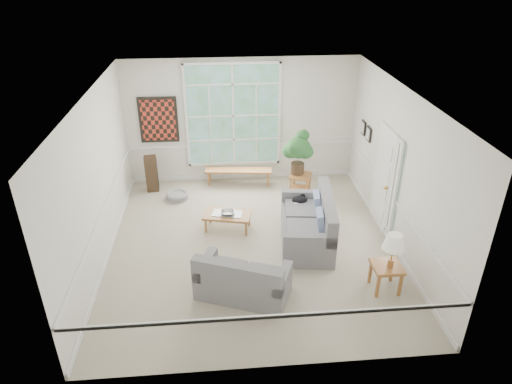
% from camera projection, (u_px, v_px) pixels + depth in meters
% --- Properties ---
extents(floor, '(5.50, 6.00, 0.01)m').
position_uv_depth(floor, '(252.00, 244.00, 8.97)').
color(floor, '#A59D89').
rests_on(floor, ground).
extents(ceiling, '(5.50, 6.00, 0.02)m').
position_uv_depth(ceiling, '(251.00, 94.00, 7.56)').
color(ceiling, white).
rests_on(ceiling, ground).
extents(wall_back, '(5.50, 0.02, 3.00)m').
position_uv_depth(wall_back, '(242.00, 121.00, 10.90)').
color(wall_back, silver).
rests_on(wall_back, ground).
extents(wall_front, '(5.50, 0.02, 3.00)m').
position_uv_depth(wall_front, '(271.00, 281.00, 5.62)').
color(wall_front, silver).
rests_on(wall_front, ground).
extents(wall_left, '(0.02, 6.00, 3.00)m').
position_uv_depth(wall_left, '(96.00, 181.00, 8.05)').
color(wall_left, silver).
rests_on(wall_left, ground).
extents(wall_right, '(0.02, 6.00, 3.00)m').
position_uv_depth(wall_right, '(399.00, 170.00, 8.47)').
color(wall_right, silver).
rests_on(wall_right, ground).
extents(window_back, '(2.30, 0.08, 2.40)m').
position_uv_depth(window_back, '(233.00, 116.00, 10.78)').
color(window_back, white).
rests_on(window_back, wall_back).
extents(entry_door, '(0.08, 0.90, 2.10)m').
position_uv_depth(entry_door, '(383.00, 177.00, 9.21)').
color(entry_door, white).
rests_on(entry_door, floor).
extents(door_sidelight, '(0.08, 0.26, 1.90)m').
position_uv_depth(door_sidelight, '(395.00, 187.00, 8.61)').
color(door_sidelight, white).
rests_on(door_sidelight, wall_right).
extents(wall_art, '(0.90, 0.06, 1.10)m').
position_uv_depth(wall_art, '(158.00, 120.00, 10.66)').
color(wall_art, maroon).
rests_on(wall_art, wall_back).
extents(wall_frame_near, '(0.04, 0.26, 0.32)m').
position_uv_depth(wall_frame_near, '(368.00, 134.00, 9.99)').
color(wall_frame_near, black).
rests_on(wall_frame_near, wall_right).
extents(wall_frame_far, '(0.04, 0.26, 0.32)m').
position_uv_depth(wall_frame_far, '(363.00, 128.00, 10.34)').
color(wall_frame_far, black).
rests_on(wall_frame_far, wall_right).
extents(loveseat_right, '(1.16, 1.94, 0.99)m').
position_uv_depth(loveseat_right, '(307.00, 220.00, 8.82)').
color(loveseat_right, slate).
rests_on(loveseat_right, floor).
extents(loveseat_front, '(1.68, 1.27, 0.81)m').
position_uv_depth(loveseat_front, '(243.00, 274.00, 7.48)').
color(loveseat_front, slate).
rests_on(loveseat_front, floor).
extents(coffee_table, '(1.04, 0.72, 0.35)m').
position_uv_depth(coffee_table, '(228.00, 221.00, 9.38)').
color(coffee_table, '#9B6030').
rests_on(coffee_table, floor).
extents(pewter_bowl, '(0.38, 0.38, 0.08)m').
position_uv_depth(pewter_bowl, '(227.00, 212.00, 9.28)').
color(pewter_bowl, '#A2A1A6').
rests_on(pewter_bowl, coffee_table).
extents(window_bench, '(1.65, 0.49, 0.38)m').
position_uv_depth(window_bench, '(239.00, 177.00, 11.20)').
color(window_bench, '#9B6030').
rests_on(window_bench, floor).
extents(end_table, '(0.62, 0.62, 0.48)m').
position_uv_depth(end_table, '(300.00, 184.00, 10.76)').
color(end_table, '#9B6030').
rests_on(end_table, floor).
extents(houseplant, '(0.63, 0.63, 1.06)m').
position_uv_depth(houseplant, '(298.00, 153.00, 10.46)').
color(houseplant, '#275A2A').
rests_on(houseplant, end_table).
extents(side_table, '(0.49, 0.49, 0.49)m').
position_uv_depth(side_table, '(385.00, 277.00, 7.67)').
color(side_table, '#9B6030').
rests_on(side_table, floor).
extents(table_lamp, '(0.46, 0.46, 0.62)m').
position_uv_depth(table_lamp, '(393.00, 251.00, 7.38)').
color(table_lamp, white).
rests_on(table_lamp, side_table).
extents(pet_bed, '(0.65, 0.65, 0.15)m').
position_uv_depth(pet_bed, '(177.00, 196.00, 10.57)').
color(pet_bed, gray).
rests_on(pet_bed, floor).
extents(floor_speaker, '(0.29, 0.24, 0.88)m').
position_uv_depth(floor_speaker, '(151.00, 174.00, 10.77)').
color(floor_speaker, '#38281A').
rests_on(floor_speaker, floor).
extents(cat, '(0.35, 0.27, 0.15)m').
position_uv_depth(cat, '(300.00, 200.00, 9.35)').
color(cat, black).
rests_on(cat, loveseat_right).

